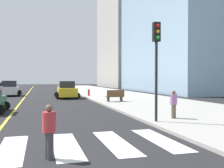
% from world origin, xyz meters
% --- Properties ---
extents(sidewalk_kerb_east, '(10.00, 120.00, 0.15)m').
position_xyz_m(sidewalk_kerb_east, '(12.20, 20.00, 0.07)').
color(sidewalk_kerb_east, '#9E9B93').
rests_on(sidewalk_kerb_east, ground).
extents(lane_divider_paint, '(0.16, 80.00, 0.01)m').
position_xyz_m(lane_divider_paint, '(0.00, 40.00, 0.01)').
color(lane_divider_paint, yellow).
rests_on(lane_divider_paint, ground).
extents(parking_garage_concrete, '(18.00, 24.00, 28.94)m').
position_xyz_m(parking_garage_concrete, '(28.88, 66.92, 14.47)').
color(parking_garage_concrete, '#9E9B93').
rests_on(parking_garage_concrete, ground).
extents(car_gray_nearest, '(2.43, 3.80, 1.67)m').
position_xyz_m(car_gray_nearest, '(-4.94, 45.73, 0.78)').
color(car_gray_nearest, slate).
rests_on(car_gray_nearest, ground).
extents(car_white_third, '(2.95, 4.69, 2.08)m').
position_xyz_m(car_white_third, '(-2.08, 33.22, 0.97)').
color(car_white_third, silver).
rests_on(car_white_third, ground).
extents(car_yellow_fourth, '(2.94, 4.66, 2.07)m').
position_xyz_m(car_yellow_fourth, '(5.00, 26.95, 0.97)').
color(car_yellow_fourth, gold).
rests_on(car_yellow_fourth, ground).
extents(traffic_light_near_corner, '(0.36, 0.41, 5.14)m').
position_xyz_m(traffic_light_near_corner, '(7.66, 7.23, 3.74)').
color(traffic_light_near_corner, black).
rests_on(traffic_light_near_corner, sidewalk_kerb_east).
extents(park_bench, '(1.85, 0.74, 1.12)m').
position_xyz_m(park_bench, '(8.87, 19.23, 0.69)').
color(park_bench, brown).
rests_on(park_bench, sidewalk_kerb_east).
extents(pedestrian_crossing, '(0.40, 0.40, 1.61)m').
position_xyz_m(pedestrian_crossing, '(2.08, 2.55, 0.89)').
color(pedestrian_crossing, '#38383D').
rests_on(pedestrian_crossing, ground).
extents(pedestrian_waiting_east, '(0.39, 0.39, 1.56)m').
position_xyz_m(pedestrian_waiting_east, '(9.07, 7.98, 1.01)').
color(pedestrian_waiting_east, brown).
rests_on(pedestrian_waiting_east, sidewalk_kerb_east).
extents(fire_hydrant, '(0.26, 0.26, 0.89)m').
position_xyz_m(fire_hydrant, '(7.99, 28.56, 0.58)').
color(fire_hydrant, red).
rests_on(fire_hydrant, sidewalk_kerb_east).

